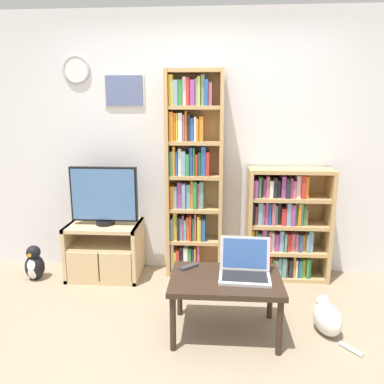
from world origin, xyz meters
name	(u,v)px	position (x,y,z in m)	size (l,w,h in m)	color
ground_plane	(187,367)	(0.00, 0.00, 0.00)	(18.00, 18.00, 0.00)	gray
wall_back	(199,145)	(-0.01, 1.63, 1.30)	(5.66, 0.09, 2.60)	silver
tv_stand	(105,250)	(-0.93, 1.33, 0.28)	(0.71, 0.48, 0.55)	tan
television	(104,196)	(-0.91, 1.31, 0.84)	(0.65, 0.18, 0.57)	black
bookshelf_tall	(191,175)	(-0.07, 1.48, 1.03)	(0.56, 0.24, 2.03)	tan
bookshelf_short	(283,225)	(0.84, 1.44, 0.54)	(0.80, 0.32, 1.11)	tan
coffee_table	(226,284)	(0.26, 0.41, 0.40)	(0.82, 0.55, 0.45)	#332319
laptop	(245,267)	(0.40, 0.44, 0.52)	(0.39, 0.32, 0.27)	#B7BABC
remote_near_laptop	(189,267)	(-0.03, 0.56, 0.46)	(0.15, 0.14, 0.02)	#38383A
cat	(327,318)	(1.02, 0.46, 0.13)	(0.30, 0.45, 0.28)	white
penguin_figurine	(34,264)	(-1.62, 1.19, 0.16)	(0.19, 0.17, 0.35)	black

